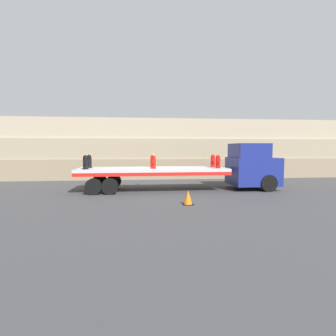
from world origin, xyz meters
TOP-DOWN VIEW (x-y plane):
  - ground_plane at (0.00, 0.00)m, footprint 120.00×120.00m
  - rock_cliff at (0.00, 7.18)m, footprint 60.00×3.30m
  - truck_cab at (6.32, 0.00)m, footprint 2.77×2.64m
  - flatbed_trailer at (-0.58, 0.00)m, footprint 8.92×2.61m
  - fire_hydrant_black_near_0 at (-3.86, -0.55)m, footprint 0.35×0.53m
  - fire_hydrant_black_far_0 at (-3.86, 0.55)m, footprint 0.35×0.53m
  - fire_hydrant_red_near_1 at (0.00, -0.55)m, footprint 0.35×0.53m
  - fire_hydrant_red_far_1 at (0.00, 0.55)m, footprint 0.35×0.53m
  - fire_hydrant_red_near_2 at (3.86, -0.55)m, footprint 0.35×0.53m
  - fire_hydrant_red_far_2 at (3.86, 0.55)m, footprint 0.35×0.53m
  - cargo_strap_rear at (-3.86, 0.00)m, footprint 0.05×2.71m
  - cargo_strap_middle at (0.00, 0.00)m, footprint 0.05×2.71m
  - traffic_cone at (1.39, -4.17)m, footprint 0.51×0.51m

SIDE VIEW (x-z plane):
  - ground_plane at x=0.00m, z-range 0.00..0.00m
  - traffic_cone at x=1.39m, z-range -0.01..0.64m
  - flatbed_trailer at x=-0.58m, z-range 0.43..1.80m
  - truck_cab at x=6.32m, z-range -0.01..2.85m
  - fire_hydrant_black_near_0 at x=-3.86m, z-range 1.36..2.16m
  - fire_hydrant_black_far_0 at x=-3.86m, z-range 1.36..2.16m
  - fire_hydrant_red_near_1 at x=0.00m, z-range 1.36..2.16m
  - fire_hydrant_red_far_1 at x=0.00m, z-range 1.36..2.16m
  - fire_hydrant_red_near_2 at x=3.86m, z-range 1.36..2.16m
  - fire_hydrant_red_far_2 at x=3.86m, z-range 1.36..2.16m
  - cargo_strap_rear at x=-3.86m, z-range 2.17..2.18m
  - cargo_strap_middle at x=0.00m, z-range 2.17..2.18m
  - rock_cliff at x=0.00m, z-range 0.00..5.04m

